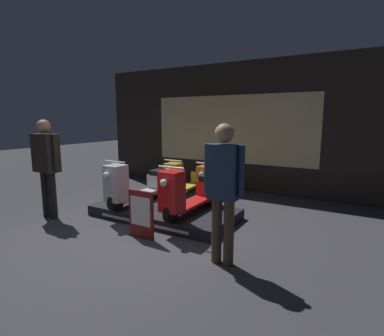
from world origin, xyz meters
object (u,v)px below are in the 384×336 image
(scooter_display_right, at_px, (191,193))
(price_sign_board, at_px, (141,214))
(scooter_display_left, at_px, (138,185))
(scooter_backrow_1, at_px, (218,183))
(person_right_browsing, at_px, (223,185))
(person_left_browsing, at_px, (46,160))
(scooter_backrow_0, at_px, (187,179))

(scooter_display_right, bearing_deg, price_sign_board, -108.49)
(scooter_display_left, bearing_deg, scooter_backrow_1, 63.66)
(price_sign_board, bearing_deg, person_right_browsing, -4.62)
(scooter_display_left, height_order, person_right_browsing, person_right_browsing)
(scooter_backrow_1, bearing_deg, person_right_browsing, -63.37)
(scooter_display_left, distance_m, person_left_browsing, 1.71)
(scooter_backrow_0, distance_m, person_right_browsing, 3.68)
(scooter_display_right, height_order, price_sign_board, scooter_display_right)
(scooter_backrow_1, height_order, person_left_browsing, person_left_browsing)
(scooter_display_left, height_order, scooter_display_right, same)
(person_right_browsing, bearing_deg, scooter_display_right, 135.79)
(scooter_backrow_1, bearing_deg, price_sign_board, -89.97)
(scooter_display_right, height_order, person_left_browsing, person_left_browsing)
(scooter_display_right, xyz_separation_m, price_sign_board, (-0.32, -0.95, -0.17))
(scooter_display_left, height_order, person_left_browsing, person_left_browsing)
(person_right_browsing, bearing_deg, scooter_backrow_0, 128.60)
(scooter_display_right, relative_size, price_sign_board, 2.28)
(price_sign_board, bearing_deg, person_left_browsing, -176.87)
(scooter_backrow_1, relative_size, price_sign_board, 2.28)
(person_right_browsing, bearing_deg, person_left_browsing, -180.00)
(scooter_display_left, distance_m, scooter_display_right, 1.19)
(scooter_display_right, bearing_deg, scooter_display_left, 180.00)
(person_left_browsing, bearing_deg, scooter_backrow_0, 66.17)
(person_left_browsing, bearing_deg, scooter_display_right, 23.91)
(scooter_backrow_1, height_order, person_right_browsing, person_right_browsing)
(price_sign_board, bearing_deg, scooter_backrow_1, 90.03)
(scooter_display_right, bearing_deg, person_left_browsing, -156.09)
(price_sign_board, bearing_deg, scooter_display_left, 132.46)
(scooter_backrow_1, xyz_separation_m, person_left_browsing, (-2.09, -2.83, 0.74))
(scooter_backrow_1, bearing_deg, person_left_browsing, -126.45)
(person_right_browsing, bearing_deg, scooter_backrow_1, 116.63)
(person_right_browsing, relative_size, price_sign_board, 2.36)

